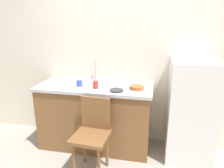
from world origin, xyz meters
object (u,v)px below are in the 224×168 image
at_px(dish_tray, 60,83).
at_px(cup_blue, 79,83).
at_px(chair, 92,132).
at_px(terracotta_bowl, 137,87).
at_px(cup_red, 96,85).
at_px(cup_white, 110,81).
at_px(refrigerator, 191,110).
at_px(hotplate, 116,90).

bearing_deg(dish_tray, cup_blue, 0.26).
height_order(chair, terracotta_bowl, terracotta_bowl).
xyz_separation_m(chair, cup_red, (-0.06, 0.40, 0.46)).
xyz_separation_m(cup_white, cup_red, (-0.14, -0.23, 0.01)).
xyz_separation_m(refrigerator, cup_blue, (-1.46, -0.06, 0.29)).
relative_size(chair, cup_red, 9.08).
relative_size(cup_blue, cup_red, 0.82).
relative_size(refrigerator, dish_tray, 4.65).
xyz_separation_m(refrigerator, dish_tray, (-1.74, -0.07, 0.28)).
distance_m(chair, hotplate, 0.59).
bearing_deg(dish_tray, terracotta_bowl, 0.82).
distance_m(cup_white, cup_blue, 0.41).
xyz_separation_m(chair, cup_blue, (-0.30, 0.46, 0.45)).
relative_size(dish_tray, hotplate, 1.65).
xyz_separation_m(hotplate, cup_red, (-0.28, 0.05, 0.04)).
relative_size(cup_white, cup_blue, 1.07).
height_order(cup_blue, cup_red, cup_red).
xyz_separation_m(terracotta_bowl, hotplate, (-0.24, -0.13, -0.01)).
bearing_deg(refrigerator, hotplate, -169.40).
distance_m(dish_tray, cup_red, 0.52).
height_order(terracotta_bowl, cup_white, cup_white).
distance_m(refrigerator, cup_white, 1.13).
relative_size(refrigerator, cup_red, 13.27).
relative_size(dish_tray, terracotta_bowl, 1.56).
bearing_deg(cup_white, dish_tray, -165.40).
bearing_deg(dish_tray, cup_white, 14.60).
distance_m(refrigerator, chair, 1.28).
height_order(chair, cup_white, cup_white).
distance_m(hotplate, cup_white, 0.32).
height_order(dish_tray, cup_blue, cup_blue).
height_order(dish_tray, hotplate, dish_tray).
bearing_deg(terracotta_bowl, chair, -134.25).
relative_size(hotplate, cup_blue, 2.12).
bearing_deg(hotplate, cup_white, 117.25).
xyz_separation_m(hotplate, cup_blue, (-0.52, 0.11, 0.03)).
bearing_deg(refrigerator, chair, -155.65).
xyz_separation_m(hotplate, cup_white, (-0.15, 0.28, 0.03)).
bearing_deg(terracotta_bowl, hotplate, -152.57).
bearing_deg(cup_red, terracotta_bowl, 7.68).
bearing_deg(refrigerator, terracotta_bowl, -175.88).
distance_m(refrigerator, cup_red, 1.26).
height_order(chair, cup_blue, cup_blue).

